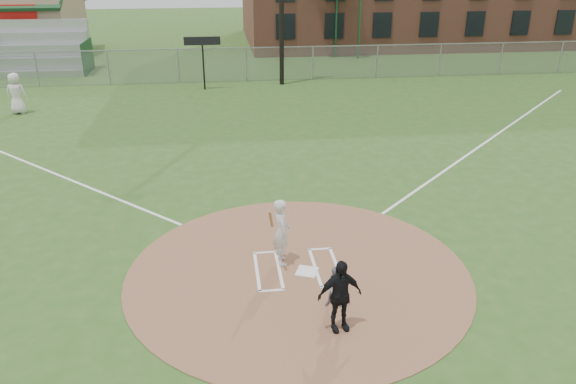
{
  "coord_description": "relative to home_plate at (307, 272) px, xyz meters",
  "views": [
    {
      "loc": [
        -1.71,
        -11.75,
        7.28
      ],
      "look_at": [
        0.0,
        2.0,
        1.3
      ],
      "focal_mm": 35.0,
      "sensor_mm": 36.0,
      "label": 1
    }
  ],
  "objects": [
    {
      "name": "home_plate",
      "position": [
        0.0,
        0.0,
        0.0
      ],
      "size": [
        0.65,
        0.65,
        0.03
      ],
      "primitive_type": "cube",
      "rotation": [
        0.0,
        0.0,
        -0.39
      ],
      "color": "white",
      "rests_on": "dirt_circle"
    },
    {
      "name": "catcher",
      "position": [
        0.41,
        -1.49,
        0.47
      ],
      "size": [
        0.55,
        0.48,
        0.97
      ],
      "primitive_type": "imported",
      "rotation": [
        0.0,
        0.0,
        -0.26
      ],
      "color": "slate",
      "rests_on": "dirt_circle"
    },
    {
      "name": "batter_at_plate",
      "position": [
        -0.56,
        0.56,
        0.85
      ],
      "size": [
        0.61,
        1.02,
        1.78
      ],
      "color": "silver",
      "rests_on": "dirt_circle"
    },
    {
      "name": "ondeck_player",
      "position": [
        -11.58,
        16.22,
        0.94
      ],
      "size": [
        1.02,
        0.72,
        1.96
      ],
      "primitive_type": "imported",
      "rotation": [
        0.0,
        0.0,
        3.04
      ],
      "color": "silver",
      "rests_on": "ground"
    },
    {
      "name": "ground",
      "position": [
        -0.21,
        0.05,
        -0.04
      ],
      "size": [
        140.0,
        140.0,
        0.0
      ],
      "primitive_type": "plane",
      "color": "#2C501B",
      "rests_on": "ground"
    },
    {
      "name": "foul_line_third",
      "position": [
        -9.21,
        9.05,
        -0.03
      ],
      "size": [
        17.04,
        17.04,
        0.01
      ],
      "primitive_type": "cube",
      "rotation": [
        0.0,
        0.0,
        0.79
      ],
      "color": "white",
      "rests_on": "ground"
    },
    {
      "name": "umpire",
      "position": [
        0.31,
        -2.27,
        0.79
      ],
      "size": [
        0.99,
        0.54,
        1.61
      ],
      "primitive_type": "imported",
      "rotation": [
        0.0,
        0.0,
        0.16
      ],
      "color": "black",
      "rests_on": "dirt_circle"
    },
    {
      "name": "bleachers",
      "position": [
        -13.21,
        26.25,
        1.55
      ],
      "size": [
        6.08,
        3.2,
        3.2
      ],
      "color": "#B7BABF",
      "rests_on": "ground"
    },
    {
      "name": "dirt_circle",
      "position": [
        -0.21,
        0.05,
        -0.03
      ],
      "size": [
        8.4,
        8.4,
        0.02
      ],
      "primitive_type": "cylinder",
      "color": "#906144",
      "rests_on": "ground"
    },
    {
      "name": "foul_line_first",
      "position": [
        8.79,
        9.05,
        -0.03
      ],
      "size": [
        17.04,
        17.04,
        0.01
      ],
      "primitive_type": "cube",
      "rotation": [
        0.0,
        0.0,
        -0.79
      ],
      "color": "white",
      "rests_on": "ground"
    },
    {
      "name": "batters_boxes",
      "position": [
        -0.21,
        0.2,
        -0.01
      ],
      "size": [
        2.08,
        1.88,
        0.01
      ],
      "color": "white",
      "rests_on": "dirt_circle"
    },
    {
      "name": "outfield_fence",
      "position": [
        -0.21,
        22.05,
        0.98
      ],
      "size": [
        56.08,
        0.08,
        2.03
      ],
      "color": "slate",
      "rests_on": "ground"
    },
    {
      "name": "scoreboard_sign",
      "position": [
        -2.71,
        20.25,
        2.35
      ],
      "size": [
        2.0,
        0.1,
        2.93
      ],
      "color": "black",
      "rests_on": "ground"
    }
  ]
}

